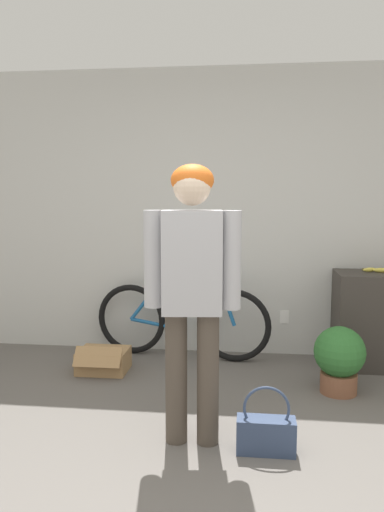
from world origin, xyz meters
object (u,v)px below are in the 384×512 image
object	(u,v)px
banana	(381,270)
person	(192,277)
bicycle	(181,320)
handbag	(266,433)
cardboard_box	(103,360)
potted_plant	(339,357)

from	to	relation	value
banana	person	bearing A→B (deg)	-133.11
bicycle	handbag	world-z (taller)	bicycle
cardboard_box	potted_plant	size ratio (longest dim) A/B	0.81
person	banana	distance (m)	2.11
potted_plant	cardboard_box	bearing A→B (deg)	172.80
handbag	cardboard_box	size ratio (longest dim) A/B	0.97
handbag	potted_plant	distance (m)	1.11
bicycle	potted_plant	bearing A→B (deg)	-20.67
person	cardboard_box	distance (m)	1.67
bicycle	handbag	distance (m)	1.78
person	banana	xyz separation A→B (m)	(1.44, 1.53, -0.16)
bicycle	handbag	size ratio (longest dim) A/B	4.07
bicycle	banana	size ratio (longest dim) A/B	4.84
person	bicycle	bearing A→B (deg)	94.22
banana	potted_plant	distance (m)	0.98
potted_plant	bicycle	bearing A→B (deg)	152.13
handbag	potted_plant	bearing A→B (deg)	59.16
person	cardboard_box	world-z (taller)	person
cardboard_box	bicycle	bearing A→B (deg)	36.30
bicycle	banana	xyz separation A→B (m)	(1.71, -0.00, 0.49)
bicycle	cardboard_box	world-z (taller)	bicycle
banana	potted_plant	xyz separation A→B (m)	(-0.44, -0.67, -0.56)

